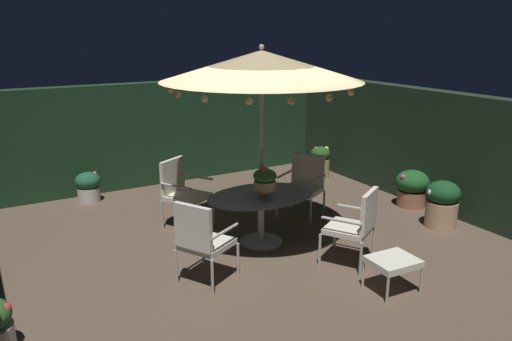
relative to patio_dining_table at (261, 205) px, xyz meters
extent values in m
cube|color=brown|center=(-0.24, -0.13, -0.58)|extent=(7.51, 7.73, 0.02)
cube|color=#19341E|center=(-0.24, 3.58, 0.42)|extent=(7.51, 0.30, 1.99)
cube|color=#1D2F1F|center=(3.36, -0.13, 0.42)|extent=(0.30, 7.73, 1.99)
cylinder|color=#B6AEAC|center=(0.00, 0.00, -0.56)|extent=(0.61, 0.61, 0.03)
cylinder|color=#B6AEAC|center=(0.00, 0.00, -0.23)|extent=(0.09, 0.09, 0.70)
ellipsoid|color=gray|center=(0.00, 0.00, 0.14)|extent=(1.59, 1.14, 0.03)
cylinder|color=#B4B4A8|center=(0.00, 0.00, 0.65)|extent=(0.06, 0.06, 2.45)
cone|color=tan|center=(0.00, 0.00, 1.93)|extent=(2.69, 2.69, 0.40)
sphere|color=#B4B4A8|center=(0.00, 0.00, 2.17)|extent=(0.07, 0.07, 0.07)
sphere|color=#F9DB8C|center=(1.18, 0.03, 1.63)|extent=(0.09, 0.09, 0.09)
sphere|color=#F9DB8C|center=(1.05, 0.55, 1.63)|extent=(0.09, 0.09, 0.09)
sphere|color=#F9DB8C|center=(0.76, 0.91, 1.63)|extent=(0.09, 0.09, 0.09)
sphere|color=#F9DB8C|center=(0.31, 1.14, 1.63)|extent=(0.09, 0.09, 0.09)
sphere|color=#F9DB8C|center=(-0.24, 1.16, 1.63)|extent=(0.09, 0.09, 0.09)
sphere|color=#F9DB8C|center=(-0.70, 0.95, 1.63)|extent=(0.09, 0.09, 0.09)
sphere|color=#F9DB8C|center=(-1.07, 0.50, 1.63)|extent=(0.09, 0.09, 0.09)
sphere|color=#F9DB8C|center=(-1.18, -0.02, 1.63)|extent=(0.09, 0.09, 0.09)
sphere|color=#F9DB8C|center=(-1.06, -0.53, 1.63)|extent=(0.09, 0.09, 0.09)
sphere|color=#F9DB8C|center=(-0.72, -0.94, 1.63)|extent=(0.09, 0.09, 0.09)
sphere|color=#F9DB8C|center=(-0.30, -1.15, 1.63)|extent=(0.09, 0.09, 0.09)
sphere|color=#F9DB8C|center=(0.22, -1.16, 1.63)|extent=(0.09, 0.09, 0.09)
sphere|color=#F9DB8C|center=(0.78, -0.89, 1.63)|extent=(0.09, 0.09, 0.09)
sphere|color=#F9DB8C|center=(1.09, -0.46, 1.63)|extent=(0.09, 0.09, 0.09)
cylinder|color=tan|center=(-0.04, -0.17, 0.22)|extent=(0.14, 0.14, 0.13)
cylinder|color=tan|center=(-0.04, -0.17, 0.35)|extent=(0.30, 0.30, 0.12)
ellipsoid|color=#366A2E|center=(-0.04, -0.17, 0.48)|extent=(0.32, 0.32, 0.19)
sphere|color=#E35764|center=(-0.04, -0.17, 0.55)|extent=(0.11, 0.11, 0.11)
cylinder|color=#B4B6AB|center=(0.28, -1.01, -0.36)|extent=(0.04, 0.04, 0.44)
cylinder|color=#B4B6AB|center=(0.75, -0.73, -0.36)|extent=(0.04, 0.04, 0.44)
cylinder|color=#B4B6AB|center=(0.56, -1.48, -0.36)|extent=(0.04, 0.04, 0.44)
cylinder|color=#B4B6AB|center=(1.03, -1.20, -0.36)|extent=(0.04, 0.04, 0.44)
cube|color=silver|center=(0.66, -1.11, -0.10)|extent=(0.73, 0.73, 0.07)
cube|color=silver|center=(0.79, -1.33, 0.19)|extent=(0.48, 0.32, 0.51)
cylinder|color=#B4B6AB|center=(0.42, -1.24, 0.10)|extent=(0.30, 0.47, 0.04)
cylinder|color=#B4B6AB|center=(0.89, -0.97, 0.10)|extent=(0.30, 0.47, 0.04)
cylinder|color=#B4B4A6|center=(1.04, 0.23, -0.37)|extent=(0.04, 0.04, 0.40)
cylinder|color=#B4B4A6|center=(0.75, 0.76, -0.37)|extent=(0.04, 0.04, 0.40)
cylinder|color=#B4B4A6|center=(1.50, 0.49, -0.37)|extent=(0.04, 0.04, 0.40)
cylinder|color=#B4B4A6|center=(1.21, 1.02, -0.37)|extent=(0.04, 0.04, 0.40)
cube|color=silver|center=(1.12, 0.63, -0.14)|extent=(0.74, 0.77, 0.07)
cube|color=silver|center=(1.34, 0.75, 0.15)|extent=(0.33, 0.53, 0.51)
cylinder|color=#B4B4A6|center=(1.27, 0.36, 0.09)|extent=(0.46, 0.28, 0.04)
cylinder|color=#B4B4A6|center=(0.98, 0.89, 0.09)|extent=(0.46, 0.28, 0.04)
cylinder|color=#BAB1AD|center=(-0.27, 1.00, -0.35)|extent=(0.04, 0.04, 0.45)
cylinder|color=#BAB1AD|center=(-0.75, 0.72, -0.35)|extent=(0.04, 0.04, 0.45)
cylinder|color=#BAB1AD|center=(-0.57, 1.50, -0.35)|extent=(0.04, 0.04, 0.45)
cylinder|color=#BAB1AD|center=(-1.04, 1.21, -0.35)|extent=(0.04, 0.04, 0.45)
cube|color=silver|center=(-0.66, 1.11, -0.09)|extent=(0.75, 0.76, 0.07)
cube|color=silver|center=(-0.80, 1.34, 0.21)|extent=(0.49, 0.32, 0.53)
cylinder|color=#BAB1AD|center=(-0.42, 1.25, 0.15)|extent=(0.31, 0.49, 0.04)
cylinder|color=#BAB1AD|center=(-0.89, 0.97, 0.15)|extent=(0.31, 0.49, 0.04)
cylinder|color=#B7AEA7|center=(-1.02, -0.26, -0.36)|extent=(0.04, 0.04, 0.44)
cylinder|color=#B7AEA7|center=(-0.76, -0.72, -0.36)|extent=(0.04, 0.04, 0.44)
cylinder|color=#B7AEA7|center=(-1.49, -0.52, -0.36)|extent=(0.04, 0.04, 0.44)
cylinder|color=#B7AEA7|center=(-1.23, -0.99, -0.36)|extent=(0.04, 0.04, 0.44)
cube|color=silver|center=(-1.13, -0.62, -0.10)|extent=(0.72, 0.72, 0.07)
cube|color=silver|center=(-1.35, -0.75, 0.20)|extent=(0.30, 0.48, 0.54)
cylinder|color=#B7AEA7|center=(-1.25, -0.39, 0.12)|extent=(0.47, 0.28, 0.04)
cylinder|color=#B7AEA7|center=(-1.00, -0.86, 0.12)|extent=(0.47, 0.28, 0.04)
cylinder|color=#B5B2A8|center=(0.39, -1.72, -0.41)|extent=(0.03, 0.03, 0.32)
cylinder|color=#B5B2A8|center=(0.90, -1.75, -0.41)|extent=(0.03, 0.03, 0.32)
cylinder|color=#B5B2A8|center=(0.37, -2.14, -0.41)|extent=(0.03, 0.03, 0.32)
cylinder|color=#B5B2A8|center=(0.88, -2.17, -0.41)|extent=(0.03, 0.03, 0.32)
cube|color=silver|center=(0.64, -1.94, -0.21)|extent=(0.56, 0.48, 0.08)
sphere|color=#CD313E|center=(-3.35, -0.94, -0.14)|extent=(0.10, 0.10, 0.10)
cylinder|color=#A4674C|center=(3.06, 0.05, -0.44)|extent=(0.48, 0.48, 0.28)
ellipsoid|color=#1C5324|center=(3.06, 0.05, -0.14)|extent=(0.57, 0.57, 0.40)
sphere|color=#B5367C|center=(3.28, 0.06, -0.10)|extent=(0.11, 0.11, 0.11)
sphere|color=#B64682|center=(3.01, 0.24, -0.09)|extent=(0.10, 0.10, 0.10)
sphere|color=#B7427D|center=(2.83, 0.06, -0.02)|extent=(0.10, 0.10, 0.10)
sphere|color=#BD397F|center=(3.07, -0.15, -0.06)|extent=(0.08, 0.08, 0.08)
cylinder|color=tan|center=(2.73, 2.23, -0.38)|extent=(0.38, 0.38, 0.40)
ellipsoid|color=#244C1E|center=(2.73, 2.23, -0.07)|extent=(0.40, 0.40, 0.28)
sphere|color=yellow|center=(2.86, 2.20, 0.02)|extent=(0.10, 0.10, 0.10)
sphere|color=#F6C254|center=(2.68, 2.31, 0.03)|extent=(0.07, 0.07, 0.07)
sphere|color=#EFCC59|center=(2.70, 2.11, -0.02)|extent=(0.09, 0.09, 0.09)
cylinder|color=beige|center=(-1.74, 3.08, -0.44)|extent=(0.39, 0.39, 0.26)
ellipsoid|color=#1D5336|center=(-1.74, 3.08, -0.19)|extent=(0.44, 0.44, 0.31)
sphere|color=#E95B6A|center=(-1.60, 3.11, -0.09)|extent=(0.08, 0.08, 0.08)
sphere|color=#E64D66|center=(-1.73, 3.19, -0.10)|extent=(0.07, 0.07, 0.07)
sphere|color=#E8506E|center=(-1.88, 3.08, -0.13)|extent=(0.08, 0.08, 0.08)
sphere|color=#DB5B78|center=(-1.70, 2.95, -0.15)|extent=(0.09, 0.09, 0.09)
cylinder|color=tan|center=(2.73, -0.87, -0.37)|extent=(0.48, 0.48, 0.41)
ellipsoid|color=#164622|center=(2.73, -0.87, -0.02)|extent=(0.52, 0.52, 0.36)
sphere|color=silver|center=(2.87, -0.83, 0.05)|extent=(0.08, 0.08, 0.08)
sphere|color=silver|center=(2.79, -0.74, 0.06)|extent=(0.06, 0.06, 0.06)
sphere|color=silver|center=(2.62, -0.74, 0.03)|extent=(0.06, 0.06, 0.06)
sphere|color=silver|center=(2.52, -0.81, 0.00)|extent=(0.11, 0.11, 0.11)
sphere|color=silver|center=(2.68, -1.00, 0.01)|extent=(0.09, 0.09, 0.09)
sphere|color=silver|center=(2.83, -0.98, 0.00)|extent=(0.09, 0.09, 0.09)
camera|label=1|loc=(-3.42, -5.78, 2.41)|focal=35.45mm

